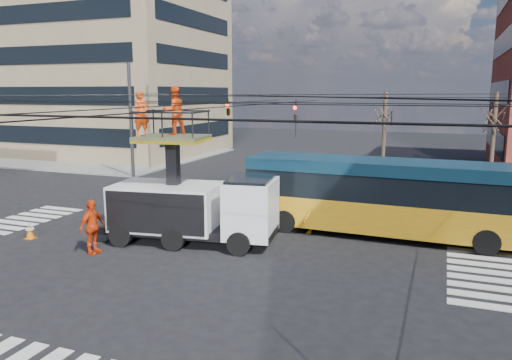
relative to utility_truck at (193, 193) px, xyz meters
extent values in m
plane|color=black|center=(0.82, 0.11, -2.04)|extent=(120.00, 120.00, 0.00)
cube|color=slate|center=(-20.18, 21.11, -1.98)|extent=(18.00, 18.00, 0.12)
cube|color=black|center=(-21.18, 16.11, 0.29)|extent=(15.30, 0.12, 1.50)
cube|color=black|center=(-12.18, 24.11, 0.29)|extent=(0.12, 13.60, 1.50)
cube|color=black|center=(-21.18, 16.11, 3.63)|extent=(15.30, 0.12, 1.50)
cube|color=black|center=(-12.18, 24.11, 3.63)|extent=(0.12, 13.60, 1.50)
cube|color=black|center=(-21.18, 16.11, 6.96)|extent=(15.30, 0.12, 1.50)
cube|color=black|center=(-12.18, 24.11, 6.96)|extent=(0.12, 13.60, 1.50)
cube|color=black|center=(-21.18, 16.11, 10.29)|extent=(15.30, 0.12, 1.50)
cube|color=black|center=(-12.18, 24.11, 10.29)|extent=(0.12, 13.60, 1.50)
cube|color=black|center=(12.82, 24.11, 0.41)|extent=(0.12, 13.60, 1.58)
cube|color=black|center=(12.82, 24.11, 3.91)|extent=(0.12, 13.60, 1.57)
cube|color=black|center=(12.82, 24.11, 7.41)|extent=(0.12, 13.60, 1.57)
cylinder|color=#2D2D30|center=(-11.18, 12.11, 1.96)|extent=(0.24, 0.24, 8.00)
cylinder|color=black|center=(0.82, 12.11, 3.66)|extent=(24.00, 0.03, 0.03)
cylinder|color=black|center=(0.82, 0.11, 3.86)|extent=(24.02, 24.02, 0.03)
cylinder|color=black|center=(0.82, 0.11, 3.86)|extent=(24.02, 24.02, 0.03)
cylinder|color=black|center=(0.82, -1.09, 3.56)|extent=(24.00, 0.03, 0.03)
cylinder|color=black|center=(0.82, 1.31, 3.56)|extent=(24.00, 0.03, 0.03)
cylinder|color=black|center=(-0.38, 0.11, 3.46)|extent=(0.03, 24.00, 0.03)
cylinder|color=black|center=(2.02, 0.11, 3.46)|extent=(0.03, 24.00, 0.03)
imported|color=black|center=(3.32, 3.11, 3.06)|extent=(0.16, 0.20, 1.00)
imported|color=black|center=(-0.68, 5.11, 3.31)|extent=(0.26, 1.24, 0.50)
cylinder|color=#382B21|center=(5.82, 13.61, 0.96)|extent=(0.24, 0.24, 6.00)
cylinder|color=#382B21|center=(11.82, 13.61, 0.96)|extent=(0.24, 0.24, 6.00)
cube|color=black|center=(-0.19, -0.03, -1.49)|extent=(7.24, 3.16, 0.30)
cube|color=silver|center=(2.38, 0.33, -0.49)|extent=(2.12, 2.63, 2.20)
cube|color=black|center=(2.38, 0.33, 0.31)|extent=(1.91, 2.50, 0.80)
cube|color=silver|center=(-1.08, -0.16, -0.59)|extent=(4.51, 3.06, 1.80)
cylinder|color=black|center=(2.35, -0.84, -1.59)|extent=(0.94, 0.47, 0.90)
cylinder|color=black|center=(2.02, 1.44, -1.59)|extent=(0.94, 0.47, 0.90)
cylinder|color=black|center=(-0.23, -1.20, -1.59)|extent=(0.94, 0.47, 0.90)
cylinder|color=black|center=(-0.55, 1.08, -1.59)|extent=(0.94, 0.47, 0.90)
cylinder|color=black|center=(-2.41, -1.51, -1.59)|extent=(0.94, 0.47, 0.90)
cylinder|color=black|center=(-2.73, 0.77, -1.59)|extent=(0.94, 0.47, 0.90)
cube|color=black|center=(-0.79, -0.12, 0.79)|extent=(0.51, 0.51, 2.85)
cube|color=#3D4328|center=(-0.79, -0.12, 2.21)|extent=(2.87, 2.44, 0.12)
cube|color=yellow|center=(-0.79, -0.12, 2.09)|extent=(2.87, 2.44, 0.12)
imported|color=#ED440E|center=(-1.72, -0.77, 3.13)|extent=(0.68, 0.75, 1.72)
imported|color=#ED440E|center=(-0.92, 0.33, 3.23)|extent=(1.14, 1.18, 1.91)
cube|color=#BF9012|center=(7.35, 3.73, -1.09)|extent=(12.29, 2.99, 1.30)
cube|color=black|center=(7.35, 3.73, 0.11)|extent=(12.29, 2.94, 1.10)
cube|color=#0E2B3E|center=(7.35, 3.73, 0.91)|extent=(12.29, 2.99, 0.50)
cube|color=#BF9012|center=(1.35, 3.92, -0.44)|extent=(0.33, 2.48, 2.80)
cube|color=black|center=(1.30, 3.92, -1.59)|extent=(0.23, 2.60, 0.30)
cube|color=gold|center=(1.45, 3.91, 0.81)|extent=(0.15, 1.60, 0.35)
cylinder|color=black|center=(3.04, 2.68, -1.54)|extent=(1.01, 0.33, 1.00)
cylinder|color=black|center=(3.12, 5.04, -1.54)|extent=(1.01, 0.33, 1.00)
cylinder|color=black|center=(10.98, 2.43, -1.54)|extent=(1.01, 0.33, 1.00)
cylinder|color=black|center=(11.05, 4.79, -1.54)|extent=(1.01, 0.33, 1.00)
cone|color=#D16208|center=(-6.59, -1.95, -1.72)|extent=(0.36, 0.36, 0.65)
imported|color=red|center=(-2.87, -2.63, -1.01)|extent=(0.59, 1.25, 2.07)
imported|color=orange|center=(4.01, 2.89, -1.12)|extent=(0.71, 1.20, 1.83)
camera|label=1|loc=(9.26, -17.31, 3.99)|focal=35.00mm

